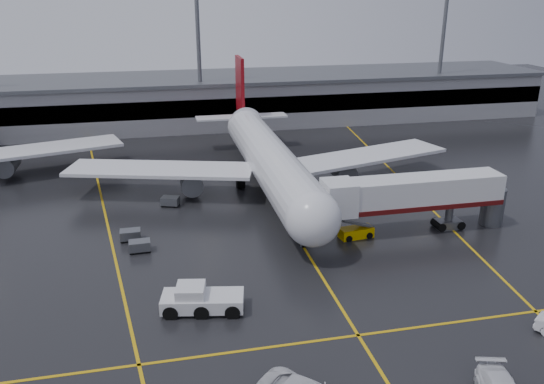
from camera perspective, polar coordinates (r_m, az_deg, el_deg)
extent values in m
plane|color=black|center=(59.97, 1.46, -2.79)|extent=(220.00, 220.00, 0.00)
cube|color=gold|center=(59.97, 1.46, -2.78)|extent=(0.25, 90.00, 0.02)
cube|color=gold|center=(41.55, 8.94, -14.48)|extent=(60.00, 0.25, 0.02)
cube|color=gold|center=(68.07, -17.23, -0.85)|extent=(9.99, 69.35, 0.02)
cube|color=gold|center=(74.64, 13.14, 1.41)|extent=(7.57, 69.64, 0.02)
cube|color=gray|center=(104.24, -4.90, 9.47)|extent=(120.00, 18.00, 8.00)
cube|color=black|center=(95.59, -4.19, 8.80)|extent=(120.00, 0.40, 3.00)
cube|color=#595B60|center=(103.51, -4.97, 11.81)|extent=(122.00, 19.00, 0.60)
cylinder|color=#595B60|center=(96.51, -7.58, 13.61)|extent=(0.70, 0.70, 25.00)
cylinder|color=#595B60|center=(109.95, 17.19, 13.71)|extent=(0.70, 0.70, 25.00)
cylinder|color=silver|center=(65.85, -0.17, 3.25)|extent=(5.20, 36.00, 5.20)
sphere|color=silver|center=(49.46, 4.26, -2.76)|extent=(5.20, 5.20, 5.20)
cone|color=silver|center=(85.66, -3.18, 7.67)|extent=(4.94, 8.00, 4.94)
cube|color=maroon|center=(85.70, -3.35, 11.01)|extent=(0.50, 5.50, 8.50)
cube|color=silver|center=(85.62, -3.18, 7.80)|extent=(14.00, 3.00, 0.25)
cube|color=silver|center=(66.64, -11.54, 2.32)|extent=(22.80, 11.83, 0.40)
cube|color=silver|center=(71.65, 9.72, 3.71)|extent=(22.80, 11.83, 0.40)
cylinder|color=#595B60|center=(66.24, -8.41, 1.13)|extent=(2.60, 4.50, 2.60)
cylinder|color=#595B60|center=(69.96, 7.29, 2.23)|extent=(2.60, 4.50, 2.60)
cylinder|color=#595B60|center=(53.39, 3.26, -4.69)|extent=(0.56, 0.56, 2.00)
cylinder|color=#595B60|center=(69.09, -3.29, 1.26)|extent=(0.56, 0.56, 2.00)
cylinder|color=#595B60|center=(70.32, 1.86, 1.63)|extent=(0.56, 0.56, 2.00)
cylinder|color=black|center=(53.63, 3.25, -5.22)|extent=(0.40, 1.10, 1.10)
cylinder|color=black|center=(69.24, -3.28, 0.91)|extent=(1.00, 1.40, 1.40)
cylinder|color=black|center=(70.46, 1.86, 1.28)|extent=(1.00, 1.40, 1.40)
cube|color=silver|center=(79.72, -23.35, 4.01)|extent=(22.80, 11.83, 0.40)
cylinder|color=#595B60|center=(79.91, -25.79, 2.63)|extent=(2.60, 4.50, 2.60)
cube|color=silver|center=(57.15, 14.73, 0.06)|extent=(18.00, 3.20, 3.00)
cube|color=#4A0B0B|center=(57.60, 14.62, -1.15)|extent=(18.00, 3.30, 0.50)
cube|color=silver|center=(54.02, 6.94, -0.58)|extent=(3.00, 3.40, 3.30)
cylinder|color=#595B60|center=(60.04, 17.90, -2.25)|extent=(0.80, 0.80, 3.00)
cube|color=#595B60|center=(60.43, 17.79, -3.17)|extent=(2.60, 1.60, 0.90)
cylinder|color=#595B60|center=(62.46, 21.93, -1.39)|extent=(2.40, 2.40, 4.00)
cylinder|color=black|center=(59.91, 16.88, -3.28)|extent=(0.90, 1.80, 0.90)
cylinder|color=black|center=(60.98, 18.69, -3.06)|extent=(0.90, 1.80, 0.90)
cube|color=silver|center=(43.76, -7.20, -11.17)|extent=(6.69, 3.69, 1.08)
cube|color=silver|center=(43.40, -8.46, -10.13)|extent=(2.54, 2.54, 0.90)
cube|color=black|center=(43.40, -8.46, -10.13)|extent=(2.29, 2.29, 0.81)
cylinder|color=black|center=(44.22, -10.27, -11.47)|extent=(1.67, 2.88, 1.17)
cylinder|color=black|center=(43.92, -7.18, -11.52)|extent=(1.67, 2.88, 1.17)
cylinder|color=black|center=(43.75, -4.06, -11.54)|extent=(1.67, 2.88, 1.17)
cube|color=#D3A300|center=(56.08, 8.73, -4.16)|extent=(3.59, 1.86, 1.05)
cube|color=#595B60|center=(55.67, 8.78, -3.22)|extent=(3.39, 1.28, 1.20)
cylinder|color=black|center=(55.68, 7.67, -4.56)|extent=(0.87, 1.69, 0.67)
cylinder|color=black|center=(56.70, 9.73, -4.21)|extent=(0.87, 1.69, 0.67)
cube|color=#595B60|center=(53.93, -13.57, -5.41)|extent=(2.05, 1.37, 0.90)
cylinder|color=black|center=(53.70, -14.37, -6.16)|extent=(0.40, 0.20, 0.40)
cylinder|color=black|center=(53.68, -12.66, -6.01)|extent=(0.40, 0.20, 0.40)
cylinder|color=black|center=(54.60, -14.39, -5.70)|extent=(0.40, 0.20, 0.40)
cylinder|color=black|center=(54.58, -12.71, -5.56)|extent=(0.40, 0.20, 0.40)
cube|color=#595B60|center=(56.49, -14.49, -4.28)|extent=(2.02, 1.33, 0.90)
cylinder|color=black|center=(56.27, -15.27, -4.98)|extent=(0.40, 0.20, 0.40)
cylinder|color=black|center=(56.20, -13.64, -4.86)|extent=(0.40, 0.20, 0.40)
cylinder|color=black|center=(57.18, -15.25, -4.56)|extent=(0.40, 0.20, 0.40)
cylinder|color=black|center=(57.11, -13.65, -4.44)|extent=(0.40, 0.20, 0.40)
cube|color=#595B60|center=(64.28, -10.52, -0.89)|extent=(2.32, 1.90, 0.90)
cylinder|color=black|center=(64.25, -11.30, -1.41)|extent=(0.40, 0.20, 0.40)
cylinder|color=black|center=(63.77, -9.94, -1.48)|extent=(0.40, 0.20, 0.40)
cylinder|color=black|center=(65.13, -11.03, -1.08)|extent=(0.40, 0.20, 0.40)
cylinder|color=black|center=(64.66, -9.69, -1.16)|extent=(0.40, 0.20, 0.40)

